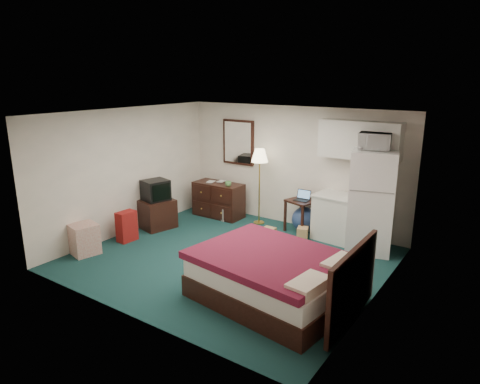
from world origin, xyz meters
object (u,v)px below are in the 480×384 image
Objects in this scene: dresser at (219,200)px; kitchen_counter at (336,218)px; suitcase at (127,226)px; floor_lamp at (259,187)px; tv_stand at (157,214)px; desk at (302,216)px; fridge at (371,201)px; bed at (273,277)px.

kitchen_counter is at bearing 3.14° from dresser.
suitcase is (-3.29, -2.35, -0.14)m from kitchen_counter.
kitchen_counter is (1.74, 0.03, -0.38)m from floor_lamp.
kitchen_counter is (2.74, 0.15, 0.04)m from dresser.
tv_stand reaches higher than suitcase.
fridge reaches higher than desk.
kitchen_counter is 3.67m from tv_stand.
kitchen_counter is at bearing 100.67° from bed.
bed reaches higher than tv_stand.
dresser is 3.85m from bed.
floor_lamp is at bearing 161.94° from fridge.
suitcase is at bearing -178.06° from bed.
fridge reaches higher than floor_lamp.
dresser is 1.10m from floor_lamp.
suitcase is (0.07, -0.88, -0.00)m from tv_stand.
desk is 2.85m from bed.
dresser is at bearing -173.55° from floor_lamp.
fridge is at bearing -2.80° from floor_lamp.
tv_stand is at bearing -151.31° from kitchen_counter.
kitchen_counter reaches higher than suitcase.
kitchen_counter reaches higher than bed.
desk is 0.32× the size of bed.
floor_lamp is 2.49× the size of tv_stand.
desk is at bearing -176.46° from kitchen_counter.
dresser is 2.00m from desk.
suitcase is at bearing -139.41° from kitchen_counter.
desk is 3.01m from tv_stand.
fridge is at bearing 32.27° from suitcase.
kitchen_counter reaches higher than dresser.
bed is at bearing -4.99° from tv_stand.
kitchen_counter is at bearing 1.10° from floor_lamp.
dresser reaches higher than bed.
bed is at bearing -41.23° from dresser.
kitchen_counter is 1.32× the size of tv_stand.
floor_lamp is 2.43× the size of desk.
fridge reaches higher than kitchen_counter.
kitchen_counter is 1.47× the size of suitcase.
bed is 3.45m from suitcase.
kitchen_counter is 2.69m from bed.
kitchen_counter is 0.86m from fridge.
fridge reaches higher than dresser.
floor_lamp reaches higher than desk.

